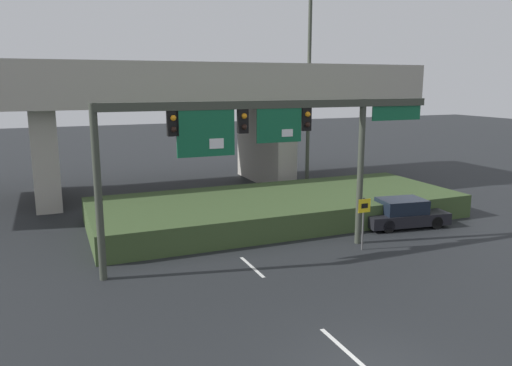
{
  "coord_description": "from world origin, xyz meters",
  "views": [
    {
      "loc": [
        -7.08,
        -9.3,
        7.23
      ],
      "look_at": [
        0.0,
        7.76,
        3.5
      ],
      "focal_mm": 35.0,
      "sensor_mm": 36.0,
      "label": 1
    }
  ],
  "objects_px": {
    "signal_gantry": "(263,133)",
    "speed_limit_sign": "(364,216)",
    "highway_light_pole_near": "(310,47)",
    "parked_sedan_near_right": "(403,214)"
  },
  "relations": [
    {
      "from": "signal_gantry",
      "to": "speed_limit_sign",
      "type": "xyz_separation_m",
      "value": [
        4.41,
        -0.87,
        -3.7
      ]
    },
    {
      "from": "speed_limit_sign",
      "to": "highway_light_pole_near",
      "type": "distance_m",
      "value": 14.18
    },
    {
      "from": "parked_sedan_near_right",
      "to": "signal_gantry",
      "type": "bearing_deg",
      "value": -162.83
    },
    {
      "from": "speed_limit_sign",
      "to": "parked_sedan_near_right",
      "type": "height_order",
      "value": "speed_limit_sign"
    },
    {
      "from": "signal_gantry",
      "to": "highway_light_pole_near",
      "type": "distance_m",
      "value": 13.63
    },
    {
      "from": "parked_sedan_near_right",
      "to": "speed_limit_sign",
      "type": "bearing_deg",
      "value": -142.72
    },
    {
      "from": "highway_light_pole_near",
      "to": "parked_sedan_near_right",
      "type": "bearing_deg",
      "value": -85.37
    },
    {
      "from": "signal_gantry",
      "to": "speed_limit_sign",
      "type": "height_order",
      "value": "signal_gantry"
    },
    {
      "from": "highway_light_pole_near",
      "to": "parked_sedan_near_right",
      "type": "relative_size",
      "value": 4.0
    },
    {
      "from": "parked_sedan_near_right",
      "to": "highway_light_pole_near",
      "type": "bearing_deg",
      "value": 102.18
    }
  ]
}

